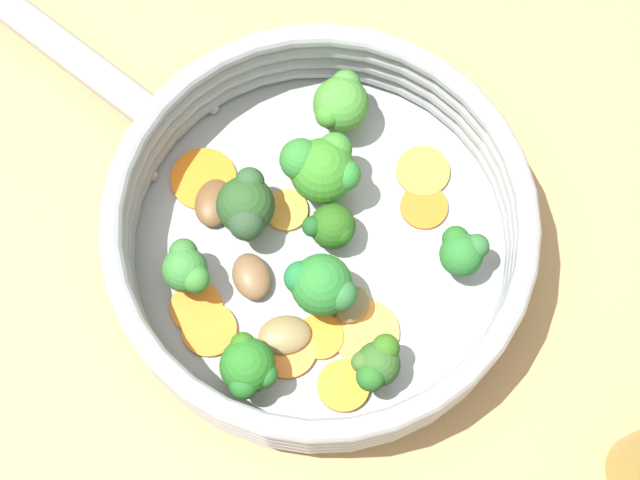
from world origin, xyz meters
TOP-DOWN VIEW (x-y plane):
  - ground_plane at (0.00, 0.00)m, footprint 4.00×4.00m
  - skillet at (0.00, 0.00)m, footprint 0.27×0.27m
  - skillet_rim_wall at (0.00, 0.00)m, footprint 0.28×0.28m
  - skillet_handle at (-0.24, -0.04)m, footprint 0.23×0.06m
  - skillet_rivet_left at (-0.13, 0.01)m, footprint 0.01×0.01m
  - skillet_rivet_right at (-0.12, -0.05)m, footprint 0.01×0.01m
  - carrot_slice_0 at (0.08, -0.05)m, footprint 0.05×0.05m
  - carrot_slice_1 at (-0.09, -0.03)m, footprint 0.06×0.06m
  - carrot_slice_2 at (0.01, 0.09)m, footprint 0.04×0.04m
  - carrot_slice_3 at (-0.05, 0.03)m, footprint 0.04×0.04m
  - carrot_slice_4 at (0.04, -0.06)m, footprint 0.05×0.05m
  - carrot_slice_5 at (0.05, -0.04)m, footprint 0.04×0.04m
  - carrot_slice_6 at (-0.01, -0.09)m, footprint 0.05×0.05m
  - carrot_slice_7 at (-0.02, -0.09)m, footprint 0.04×0.04m
  - carrot_slice_8 at (-0.03, -0.00)m, footprint 0.04×0.04m
  - carrot_slice_9 at (0.06, -0.02)m, footprint 0.06×0.06m
  - carrot_slice_10 at (0.03, 0.07)m, footprint 0.04×0.04m
  - broccoli_floret_0 at (-0.03, 0.03)m, footprint 0.05×0.05m
  - broccoli_floret_1 at (-0.04, -0.08)m, footprint 0.04×0.03m
  - broccoli_floret_2 at (-0.05, -0.02)m, footprint 0.04×0.04m
  - broccoli_floret_3 at (-0.00, 0.01)m, footprint 0.04×0.03m
  - broccoli_floret_4 at (0.03, -0.02)m, footprint 0.05×0.04m
  - broccoli_floret_5 at (0.07, 0.06)m, footprint 0.03×0.03m
  - broccoli_floret_6 at (-0.06, 0.07)m, footprint 0.04×0.04m
  - broccoli_floret_7 at (0.04, -0.09)m, footprint 0.04×0.04m
  - broccoli_floret_8 at (0.09, -0.03)m, footprint 0.03×0.04m
  - mushroom_piece_0 at (0.05, -0.01)m, footprint 0.03×0.03m
  - mushroom_piece_1 at (-0.01, -0.05)m, footprint 0.04×0.04m
  - mushroom_piece_2 at (0.03, -0.06)m, footprint 0.04×0.04m
  - mushroom_piece_3 at (-0.07, -0.03)m, footprint 0.04×0.04m

SIDE VIEW (x-z plane):
  - ground_plane at x=0.00m, z-range 0.00..0.00m
  - skillet at x=0.00m, z-range 0.00..0.02m
  - carrot_slice_10 at x=0.03m, z-range 0.02..0.02m
  - carrot_slice_9 at x=0.06m, z-range 0.02..0.02m
  - carrot_slice_7 at x=-0.02m, z-range 0.02..0.02m
  - carrot_slice_1 at x=-0.09m, z-range 0.02..0.02m
  - carrot_slice_2 at x=0.01m, z-range 0.02..0.02m
  - carrot_slice_8 at x=-0.03m, z-range 0.02..0.02m
  - carrot_slice_6 at x=-0.01m, z-range 0.02..0.02m
  - carrot_slice_5 at x=0.05m, z-range 0.02..0.02m
  - carrot_slice_4 at x=0.04m, z-range 0.02..0.02m
  - carrot_slice_3 at x=-0.05m, z-range 0.02..0.02m
  - carrot_slice_0 at x=0.08m, z-range 0.02..0.02m
  - skillet_rivet_left at x=-0.13m, z-range 0.02..0.03m
  - skillet_rivet_right at x=-0.12m, z-range 0.02..0.03m
  - mushroom_piece_3 at x=-0.07m, z-range 0.02..0.03m
  - mushroom_piece_2 at x=0.03m, z-range 0.02..0.03m
  - mushroom_piece_1 at x=-0.01m, z-range 0.02..0.03m
  - mushroom_piece_0 at x=0.05m, z-range 0.02..0.03m
  - skillet_handle at x=-0.24m, z-range 0.02..0.04m
  - broccoli_floret_3 at x=0.00m, z-range 0.02..0.06m
  - broccoli_floret_5 at x=0.07m, z-range 0.02..0.06m
  - broccoli_floret_8 at x=0.09m, z-range 0.02..0.06m
  - broccoli_floret_7 at x=0.04m, z-range 0.02..0.07m
  - broccoli_floret_2 at x=-0.05m, z-range 0.02..0.07m
  - broccoli_floret_1 at x=-0.04m, z-range 0.02..0.07m
  - broccoli_floret_6 at x=-0.06m, z-range 0.02..0.07m
  - skillet_rim_wall at x=0.00m, z-range 0.02..0.08m
  - broccoli_floret_4 at x=0.03m, z-range 0.02..0.07m
  - broccoli_floret_0 at x=-0.03m, z-range 0.02..0.08m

